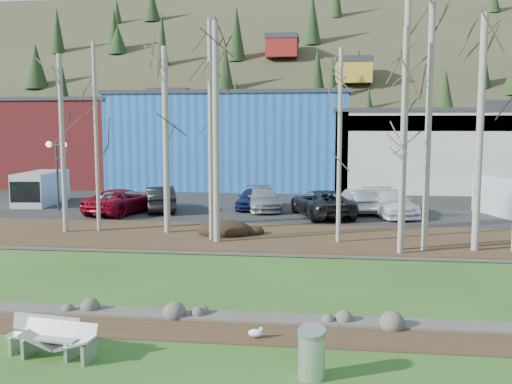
# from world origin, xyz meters

# --- Properties ---
(ground) EXTENTS (200.00, 200.00, 0.00)m
(ground) POSITION_xyz_m (0.00, 0.00, 0.00)
(ground) COLOR #2B5119
(ground) RESTS_ON ground
(dirt_strip) EXTENTS (80.00, 1.80, 0.03)m
(dirt_strip) POSITION_xyz_m (0.00, 2.10, 0.01)
(dirt_strip) COLOR #382616
(dirt_strip) RESTS_ON ground
(near_bank_rocks) EXTENTS (80.00, 0.80, 0.50)m
(near_bank_rocks) POSITION_xyz_m (0.00, 3.10, 0.00)
(near_bank_rocks) COLOR #47423D
(near_bank_rocks) RESTS_ON ground
(river) EXTENTS (80.00, 8.00, 0.90)m
(river) POSITION_xyz_m (0.00, 7.20, 0.00)
(river) COLOR black
(river) RESTS_ON ground
(far_bank_rocks) EXTENTS (80.00, 0.80, 0.46)m
(far_bank_rocks) POSITION_xyz_m (0.00, 11.30, 0.00)
(far_bank_rocks) COLOR #47423D
(far_bank_rocks) RESTS_ON ground
(far_bank) EXTENTS (80.00, 7.00, 0.15)m
(far_bank) POSITION_xyz_m (0.00, 14.50, 0.07)
(far_bank) COLOR #382616
(far_bank) RESTS_ON ground
(parking_lot) EXTENTS (80.00, 14.00, 0.14)m
(parking_lot) POSITION_xyz_m (0.00, 25.00, 0.07)
(parking_lot) COLOR black
(parking_lot) RESTS_ON ground
(building_brick) EXTENTS (16.32, 12.24, 7.80)m
(building_brick) POSITION_xyz_m (-24.00, 39.00, 3.91)
(building_brick) COLOR maroon
(building_brick) RESTS_ON ground
(building_blue) EXTENTS (20.40, 12.24, 8.30)m
(building_blue) POSITION_xyz_m (-6.00, 39.00, 4.16)
(building_blue) COLOR #1857A8
(building_blue) RESTS_ON ground
(building_white) EXTENTS (18.36, 12.24, 6.80)m
(building_white) POSITION_xyz_m (12.00, 38.98, 3.41)
(building_white) COLOR beige
(building_white) RESTS_ON ground
(hillside) EXTENTS (160.00, 72.00, 35.00)m
(hillside) POSITION_xyz_m (0.00, 84.00, 17.50)
(hillside) COLOR #322E1D
(hillside) RESTS_ON ground
(bench_intact) EXTENTS (1.86, 0.79, 0.90)m
(bench_intact) POSITION_xyz_m (-4.25, 0.11, 0.45)
(bench_intact) COLOR silver
(bench_intact) RESTS_ON ground
(bench_damaged) EXTENTS (1.90, 0.81, 0.82)m
(bench_damaged) POSITION_xyz_m (-3.82, -0.04, 0.41)
(bench_damaged) COLOR silver
(bench_damaged) RESTS_ON ground
(litter_bin) EXTENTS (0.72, 0.72, 1.00)m
(litter_bin) POSITION_xyz_m (2.05, -0.40, 0.50)
(litter_bin) COLOR silver
(litter_bin) RESTS_ON ground
(seagull) EXTENTS (0.42, 0.20, 0.31)m
(seagull) POSITION_xyz_m (0.59, 1.66, 0.17)
(seagull) COLOR gold
(seagull) RESTS_ON ground
(dirt_mound) EXTENTS (2.66, 1.88, 0.52)m
(dirt_mound) POSITION_xyz_m (-2.56, 14.73, 0.41)
(dirt_mound) COLOR black
(dirt_mound) RESTS_ON far_bank
(birch_0) EXTENTS (0.24, 0.24, 8.69)m
(birch_0) POSITION_xyz_m (-10.53, 14.42, 4.49)
(birch_0) COLOR #AEA79E
(birch_0) RESTS_ON far_bank
(birch_1) EXTENTS (0.19, 0.19, 9.33)m
(birch_1) POSITION_xyz_m (-9.01, 14.94, 4.81)
(birch_1) COLOR #AEA79E
(birch_1) RESTS_ON far_bank
(birch_2) EXTENTS (0.31, 0.31, 9.03)m
(birch_2) POSITION_xyz_m (-5.47, 14.95, 4.67)
(birch_2) COLOR #AEA79E
(birch_2) RESTS_ON far_bank
(birch_3) EXTENTS (0.21, 0.21, 9.97)m
(birch_3) POSITION_xyz_m (-2.94, 13.43, 5.14)
(birch_3) COLOR #AEA79E
(birch_3) RESTS_ON far_bank
(birch_4) EXTENTS (0.30, 0.30, 9.81)m
(birch_4) POSITION_xyz_m (-2.60, 12.99, 5.06)
(birch_4) COLOR #AEA79E
(birch_4) RESTS_ON far_bank
(birch_5) EXTENTS (0.20, 0.20, 8.64)m
(birch_5) POSITION_xyz_m (2.89, 13.59, 4.47)
(birch_5) COLOR #AEA79E
(birch_5) RESTS_ON far_bank
(birch_6) EXTENTS (0.21, 0.21, 9.17)m
(birch_6) POSITION_xyz_m (5.38, 11.55, 4.73)
(birch_6) COLOR #AEA79E
(birch_6) RESTS_ON far_bank
(birch_7) EXTENTS (0.30, 0.30, 9.81)m
(birch_7) POSITION_xyz_m (8.61, 12.52, 5.06)
(birch_7) COLOR #AEA79E
(birch_7) RESTS_ON far_bank
(birch_8) EXTENTS (0.26, 0.26, 10.95)m
(birch_8) POSITION_xyz_m (5.52, 12.27, 5.63)
(birch_8) COLOR #AEA79E
(birch_8) RESTS_ON far_bank
(birch_11) EXTENTS (0.26, 0.26, 10.95)m
(birch_11) POSITION_xyz_m (6.49, 12.27, 5.63)
(birch_11) COLOR #AEA79E
(birch_11) RESTS_ON far_bank
(street_lamp) EXTENTS (1.56, 0.82, 4.30)m
(street_lamp) POSITION_xyz_m (-14.33, 21.44, 3.52)
(street_lamp) COLOR #262628
(street_lamp) RESTS_ON parking_lot
(car_0) EXTENTS (1.58, 3.91, 1.33)m
(car_0) POSITION_xyz_m (-10.51, 20.76, 0.80)
(car_0) COLOR white
(car_0) RESTS_ON parking_lot
(car_1) EXTENTS (3.19, 4.97, 1.55)m
(car_1) POSITION_xyz_m (-7.92, 21.91, 0.91)
(car_1) COLOR black
(car_1) RESTS_ON parking_lot
(car_2) EXTENTS (3.77, 5.83, 1.49)m
(car_2) POSITION_xyz_m (-9.89, 20.69, 0.89)
(car_2) COLOR maroon
(car_2) RESTS_ON parking_lot
(car_3) EXTENTS (2.99, 5.11, 1.39)m
(car_3) POSITION_xyz_m (-1.61, 23.07, 0.84)
(car_3) COLOR #929399
(car_3) RESTS_ON parking_lot
(car_4) EXTENTS (1.97, 4.12, 1.36)m
(car_4) POSITION_xyz_m (-2.30, 23.42, 0.82)
(car_4) COLOR navy
(car_4) RESTS_ON parking_lot
(car_5) EXTENTS (2.61, 4.65, 1.45)m
(car_5) POSITION_xyz_m (4.25, 22.86, 0.86)
(car_5) COLOR #ADADAF
(car_5) RESTS_ON parking_lot
(car_6) EXTENTS (4.31, 6.12, 1.55)m
(car_6) POSITION_xyz_m (2.08, 20.93, 0.92)
(car_6) COLOR black
(car_6) RESTS_ON parking_lot
(car_7) EXTENTS (3.29, 5.57, 1.51)m
(car_7) POSITION_xyz_m (6.08, 21.73, 0.90)
(car_7) COLOR white
(car_7) RESTS_ON parking_lot
(van_grey) EXTENTS (2.47, 5.11, 2.17)m
(van_grey) POSITION_xyz_m (-16.79, 23.84, 1.22)
(van_grey) COLOR silver
(van_grey) RESTS_ON parking_lot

